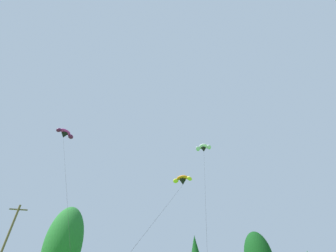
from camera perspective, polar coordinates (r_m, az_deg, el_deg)
The scene contains 4 objects.
treeline_tree_c at distance 44.04m, azimuth -25.10°, elevation -25.63°, with size 5.87×5.87×15.09m.
parafoil_kite_high_orange at distance 27.40m, azimuth 3.71°, elevation -13.50°, with size 9.40×10.24×12.72m.
parafoil_kite_mid_white at distance 36.39m, azimuth 8.99°, elevation -5.54°, with size 7.50×14.17×20.78m.
parafoil_kite_far_magenta at distance 37.31m, azimuth -24.76°, elevation -1.80°, with size 9.54×16.55×21.49m.
Camera 1 is at (-2.82, 3.87, 2.04)m, focal length 23.99 mm.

